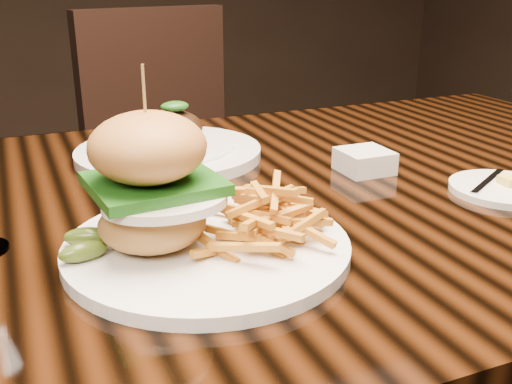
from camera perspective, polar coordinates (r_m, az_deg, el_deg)
name	(u,v)px	position (r m, az deg, el deg)	size (l,w,h in m)	color
dining_table	(258,239)	(0.89, 0.16, -4.46)	(1.60, 0.90, 0.75)	black
burger_plate	(197,209)	(0.65, -5.59, -1.63)	(0.32, 0.32, 0.21)	white
side_saucer	(503,188)	(0.92, 22.46, 0.33)	(0.15, 0.15, 0.02)	white
ramekin	(364,161)	(0.95, 10.29, 2.93)	(0.07, 0.07, 0.03)	white
far_dish	(168,147)	(1.01, -8.34, 4.22)	(0.31, 0.31, 0.10)	white
chair_far	(176,156)	(1.76, -7.59, 3.38)	(0.55, 0.56, 0.95)	black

